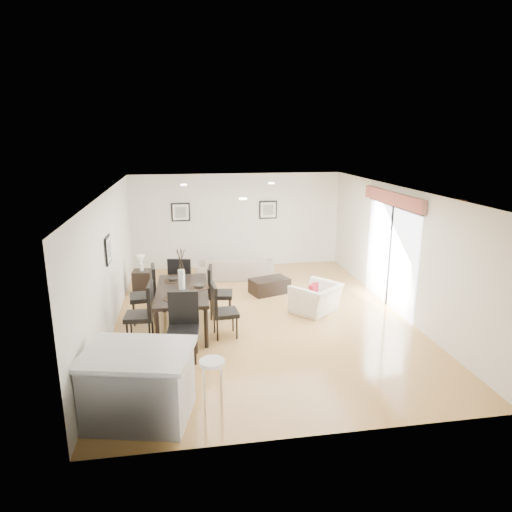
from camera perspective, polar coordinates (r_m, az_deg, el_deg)
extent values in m
plane|color=#BA854C|center=(9.78, 0.61, -7.66)|extent=(8.00, 8.00, 0.00)
cube|color=silver|center=(13.20, -2.36, 4.43)|extent=(6.00, 0.04, 2.70)
cube|color=silver|center=(5.67, 7.73, -10.32)|extent=(6.00, 0.04, 2.70)
cube|color=silver|center=(9.32, -17.85, -0.76)|extent=(0.04, 8.00, 2.70)
cube|color=silver|center=(10.28, 17.35, 0.71)|extent=(0.04, 8.00, 2.70)
cube|color=white|center=(9.09, 0.66, 8.26)|extent=(6.00, 8.00, 0.02)
imported|color=#A09382|center=(12.33, -2.61, -1.35)|extent=(2.12, 1.00, 0.60)
imported|color=white|center=(10.03, 7.49, -5.26)|extent=(1.29, 1.27, 0.63)
imported|color=#355C27|center=(13.23, 24.47, -1.41)|extent=(0.44, 0.44, 0.68)
cube|color=black|center=(9.08, -9.23, -4.28)|extent=(1.04, 2.01, 0.07)
cylinder|color=black|center=(8.39, -12.20, -9.12)|extent=(0.08, 0.08, 0.76)
cylinder|color=black|center=(10.12, -11.50, -4.86)|extent=(0.08, 0.08, 0.76)
cylinder|color=black|center=(8.37, -6.23, -8.94)|extent=(0.08, 0.08, 0.76)
cylinder|color=black|center=(10.10, -6.59, -4.69)|extent=(0.08, 0.08, 0.76)
cube|color=black|center=(8.76, -14.39, -7.31)|extent=(0.54, 0.54, 0.09)
cube|color=black|center=(8.61, -13.06, -5.32)|extent=(0.10, 0.51, 0.61)
cylinder|color=black|center=(9.08, -15.35, -8.46)|extent=(0.04, 0.04, 0.46)
cylinder|color=black|center=(9.02, -12.83, -8.46)|extent=(0.04, 0.04, 0.46)
cylinder|color=black|center=(8.72, -15.77, -9.50)|extent=(0.04, 0.04, 0.46)
cylinder|color=black|center=(8.66, -13.14, -9.50)|extent=(0.04, 0.04, 0.46)
cube|color=black|center=(9.68, -13.92, -5.00)|extent=(0.58, 0.58, 0.09)
cube|color=black|center=(9.58, -12.67, -3.03)|extent=(0.12, 0.53, 0.63)
cylinder|color=black|center=(9.97, -15.04, -6.24)|extent=(0.04, 0.04, 0.48)
cylinder|color=black|center=(9.98, -12.66, -6.07)|extent=(0.04, 0.04, 0.48)
cylinder|color=black|center=(9.59, -15.02, -7.11)|extent=(0.04, 0.04, 0.48)
cylinder|color=black|center=(9.59, -12.54, -6.94)|extent=(0.04, 0.04, 0.48)
cube|color=black|center=(8.76, -3.87, -7.11)|extent=(0.51, 0.51, 0.08)
cube|color=black|center=(8.62, -5.25, -5.39)|extent=(0.10, 0.48, 0.56)
cylinder|color=black|center=(8.73, -2.42, -9.01)|extent=(0.04, 0.04, 0.43)
cylinder|color=black|center=(8.67, -4.84, -9.23)|extent=(0.04, 0.04, 0.43)
cylinder|color=black|center=(9.06, -2.89, -8.09)|extent=(0.04, 0.04, 0.43)
cylinder|color=black|center=(9.00, -5.22, -8.29)|extent=(0.04, 0.04, 0.43)
cube|color=black|center=(9.68, -4.45, -4.80)|extent=(0.56, 0.56, 0.09)
cube|color=black|center=(9.60, -5.77, -3.05)|extent=(0.13, 0.50, 0.59)
cylinder|color=black|center=(9.59, -3.32, -6.70)|extent=(0.04, 0.04, 0.45)
cylinder|color=black|center=(9.61, -5.63, -6.70)|extent=(0.04, 0.04, 0.45)
cylinder|color=black|center=(9.95, -3.24, -5.88)|extent=(0.04, 0.04, 0.45)
cylinder|color=black|center=(9.97, -5.47, -5.88)|extent=(0.04, 0.04, 0.45)
cube|color=black|center=(7.95, -9.08, -9.27)|extent=(0.57, 0.57, 0.09)
cube|color=black|center=(8.03, -9.05, -6.47)|extent=(0.53, 0.11, 0.62)
cylinder|color=black|center=(7.91, -10.62, -11.76)|extent=(0.04, 0.04, 0.48)
cylinder|color=black|center=(8.27, -10.32, -10.49)|extent=(0.04, 0.04, 0.48)
cylinder|color=black|center=(7.87, -7.61, -11.75)|extent=(0.04, 0.04, 0.48)
cylinder|color=black|center=(8.24, -7.45, -10.48)|extent=(0.04, 0.04, 0.48)
cube|color=black|center=(10.43, -9.22, -3.38)|extent=(0.61, 0.61, 0.09)
cube|color=black|center=(10.13, -9.55, -2.04)|extent=(0.51, 0.17, 0.61)
cylinder|color=black|center=(10.67, -7.88, -4.49)|extent=(0.04, 0.04, 0.47)
cylinder|color=black|center=(10.30, -8.29, -5.23)|extent=(0.04, 0.04, 0.47)
cylinder|color=black|center=(10.75, -9.98, -4.43)|extent=(0.04, 0.04, 0.47)
cylinder|color=black|center=(10.38, -10.46, -5.16)|extent=(0.04, 0.04, 0.47)
cylinder|color=white|center=(9.01, -9.29, -2.90)|extent=(0.13, 0.13, 0.39)
cylinder|color=black|center=(9.08, -7.12, -3.96)|extent=(0.38, 0.38, 0.01)
cylinder|color=black|center=(9.06, -7.13, -3.76)|extent=(0.20, 0.20, 0.06)
cylinder|color=black|center=(9.58, -10.27, -3.06)|extent=(0.38, 0.38, 0.01)
cylinder|color=black|center=(9.57, -10.27, -2.87)|extent=(0.20, 0.20, 0.06)
cylinder|color=black|center=(8.57, -10.34, -5.24)|extent=(0.38, 0.38, 0.01)
cylinder|color=black|center=(8.56, -10.35, -5.03)|extent=(0.20, 0.20, 0.06)
cube|color=black|center=(11.16, 1.70, -3.74)|extent=(1.04, 0.81, 0.36)
cube|color=black|center=(11.45, -14.00, -3.16)|extent=(0.47, 0.47, 0.57)
cylinder|color=white|center=(11.34, -14.12, -1.38)|extent=(0.09, 0.09, 0.16)
cone|color=white|center=(11.29, -14.18, -0.45)|extent=(0.20, 0.20, 0.22)
cube|color=maroon|center=(9.85, 7.18, -4.37)|extent=(0.28, 0.31, 0.32)
cube|color=#B9BABC|center=(6.58, -14.39, -15.58)|extent=(1.50, 1.26, 0.93)
cube|color=silver|center=(6.34, -14.68, -11.68)|extent=(1.64, 1.39, 0.07)
cylinder|color=white|center=(6.41, -5.52, -13.07)|extent=(0.35, 0.35, 0.05)
cylinder|color=silver|center=(6.71, -4.47, -15.37)|extent=(0.03, 0.03, 0.75)
cylinder|color=silver|center=(6.70, -6.56, -15.49)|extent=(0.03, 0.03, 0.75)
cylinder|color=silver|center=(6.49, -6.44, -16.53)|extent=(0.03, 0.03, 0.75)
cylinder|color=silver|center=(6.50, -4.28, -16.41)|extent=(0.03, 0.03, 0.75)
cube|color=black|center=(13.03, -9.39, 5.44)|extent=(0.52, 0.03, 0.52)
cube|color=white|center=(13.03, -9.39, 5.44)|extent=(0.44, 0.04, 0.44)
cube|color=#50504C|center=(13.03, -9.39, 5.44)|extent=(0.30, 0.04, 0.30)
cube|color=black|center=(13.26, 1.52, 5.79)|extent=(0.52, 0.03, 0.52)
cube|color=white|center=(13.26, 1.52, 5.79)|extent=(0.44, 0.04, 0.44)
cube|color=#50504C|center=(13.26, 1.52, 5.79)|extent=(0.30, 0.04, 0.30)
cube|color=black|center=(9.05, -17.99, 0.74)|extent=(0.03, 0.52, 0.52)
cube|color=white|center=(9.05, -17.99, 0.74)|extent=(0.04, 0.44, 0.44)
cube|color=#50504C|center=(9.05, -17.99, 0.74)|extent=(0.04, 0.30, 0.30)
cube|color=white|center=(10.58, 16.45, -0.08)|extent=(0.02, 2.40, 2.25)
cube|color=black|center=(10.57, 16.35, -0.09)|extent=(0.03, 0.05, 2.25)
cube|color=black|center=(10.35, 16.81, 6.05)|extent=(0.03, 2.50, 0.05)
cube|color=maroon|center=(10.31, 16.68, 6.93)|extent=(0.10, 2.70, 0.28)
plane|color=#9C9780|center=(11.90, 24.89, -4.91)|extent=(6.00, 6.00, 0.00)
cube|color=maroon|center=(14.14, 23.53, 2.44)|extent=(0.35, 0.35, 2.00)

